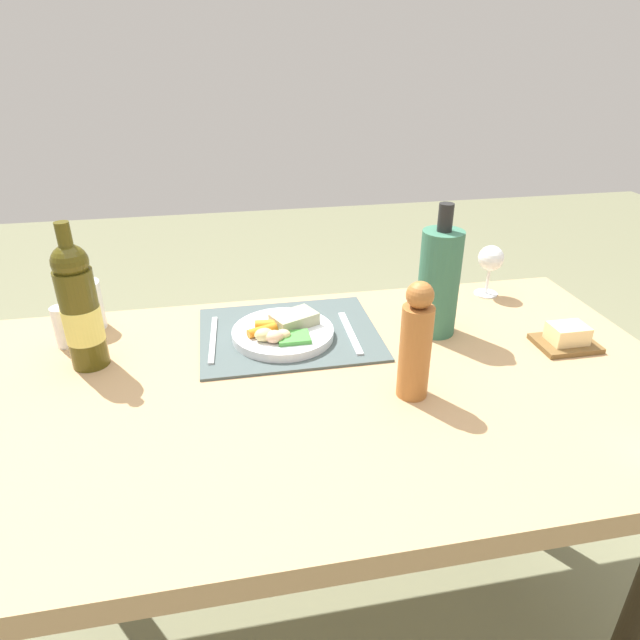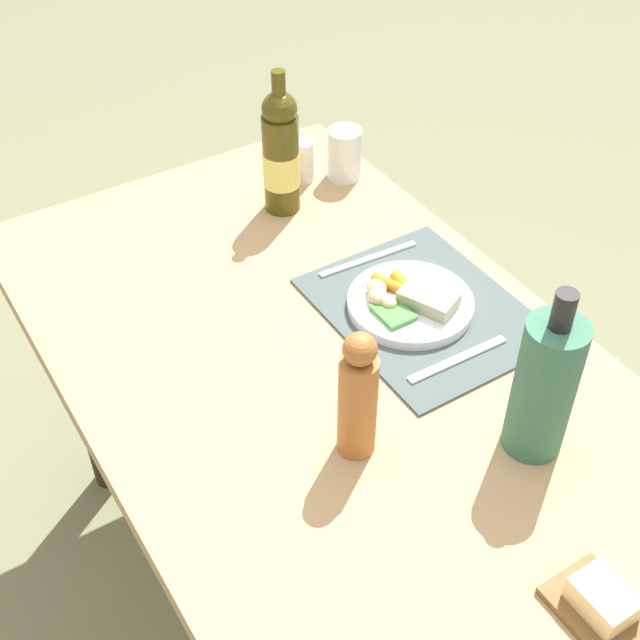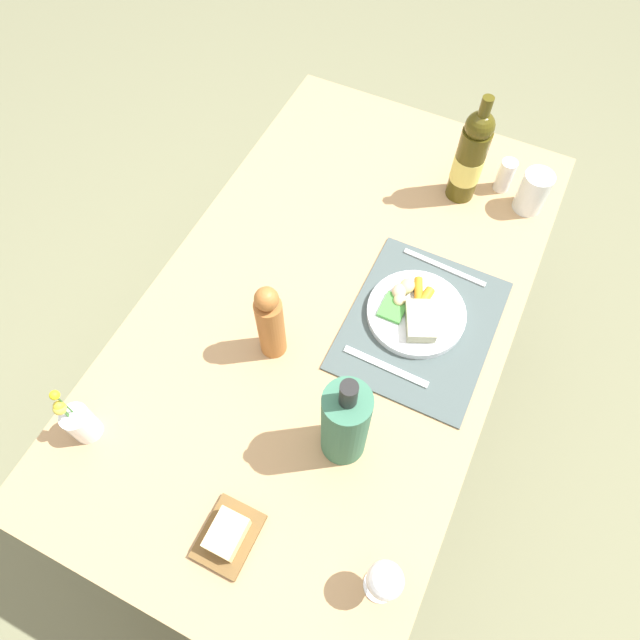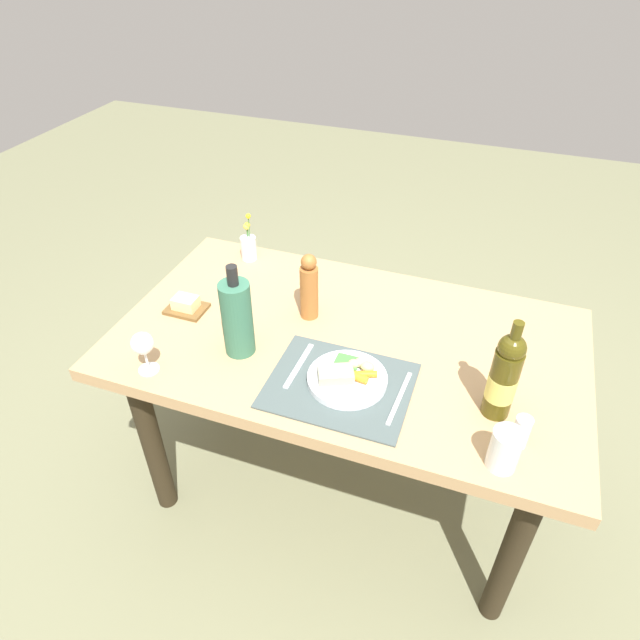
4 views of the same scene
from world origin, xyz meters
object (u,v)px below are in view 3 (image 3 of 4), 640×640
Objects in this scene: dinner_plate at (415,312)px; butter_dish at (228,535)px; knife at (444,267)px; wine_glass at (385,581)px; dining_table at (329,327)px; cooler_bottle at (345,423)px; pepper_mill at (270,323)px; salt_shaker at (505,175)px; fork at (386,367)px; flower_vase at (79,422)px; wine_bottle at (470,157)px; water_tumbler at (532,194)px.

dinner_plate reaches higher than butter_dish.
wine_glass is at bearing -166.43° from knife.
dining_table is at bearing 107.55° from dinner_plate.
wine_glass reaches higher than dining_table.
pepper_mill is at bearing 59.66° from cooler_bottle.
fork is at bearing 173.01° from salt_shaker.
butter_dish reaches higher than knife.
pepper_mill is (-0.69, 0.33, 0.07)m from salt_shaker.
salt_shaker is (0.32, -0.05, 0.04)m from knife.
flower_vase reaches higher than dining_table.
dining_table is 0.23m from fork.
salt_shaker is at bearing -11.09° from butter_dish.
wine_bottle is at bearing 125.23° from salt_shaker.
pepper_mill is at bearing -37.08° from flower_vase.
cooler_bottle reaches higher than water_tumbler.
pepper_mill is at bearing 15.84° from butter_dish.
wine_bottle is at bearing 13.62° from knife.
cooler_bottle reaches higher than dining_table.
knife is 0.33m from salt_shaker.
wine_bottle is 0.19m from water_tumbler.
wine_bottle is 0.14m from salt_shaker.
fork is at bearing 178.16° from knife.
fork is 1.75× the size of water_tumbler.
wine_glass is at bearing -81.06° from butter_dish.
dinner_plate is 2.00× the size of water_tumbler.
fork is at bearing 20.95° from wine_glass.
dinner_plate is 0.76× the size of cooler_bottle.
fork is 1.55× the size of butter_dish.
cooler_bottle is (-0.51, 0.04, 0.12)m from knife.
wine_glass is 0.58× the size of pepper_mill.
flower_vase is at bearing 112.62° from cooler_bottle.
butter_dish is at bearing 98.94° from wine_glass.
pepper_mill is at bearing 146.53° from knife.
flower_vase reaches higher than butter_dish.
water_tumbler reaches higher than butter_dish.
dinner_plate is 0.37m from cooler_bottle.
wine_bottle reaches higher than salt_shaker.
fork is 0.31m from knife.
flower_vase is (-0.97, 0.49, -0.07)m from wine_bottle.
dinner_plate is 0.16m from knife.
salt_shaker is at bearing -25.63° from dining_table.
dining_table is 0.61m from salt_shaker.
wine_glass is (-0.98, -0.18, -0.03)m from wine_bottle.
wine_glass is at bearing -165.33° from dinner_plate.
dinner_plate reaches higher than dining_table.
fork is 0.48m from butter_dish.
butter_dish is at bearing 166.58° from dinner_plate.
cooler_bottle is at bearing 173.67° from salt_shaker.
knife is at bearing 171.31° from salt_shaker.
water_tumbler is (0.59, -0.16, 0.04)m from fork.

